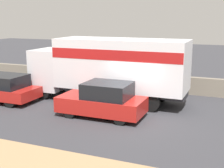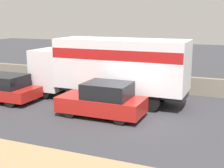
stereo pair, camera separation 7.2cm
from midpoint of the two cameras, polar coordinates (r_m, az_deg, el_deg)
ground_plane at (r=14.14m, az=2.08°, el=-6.45°), size 80.00×80.00×0.00m
stone_wall_backdrop at (r=19.36m, az=8.07°, el=0.20°), size 60.00×0.35×1.04m
box_truck at (r=16.61m, az=-0.41°, el=3.55°), size 8.61×2.47×3.39m
car_hatchback at (r=14.30m, az=-1.75°, el=-2.98°), size 3.97×1.82×1.61m
car_sedan_second at (r=17.90m, az=-19.62°, el=-0.71°), size 4.22×1.85×1.47m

